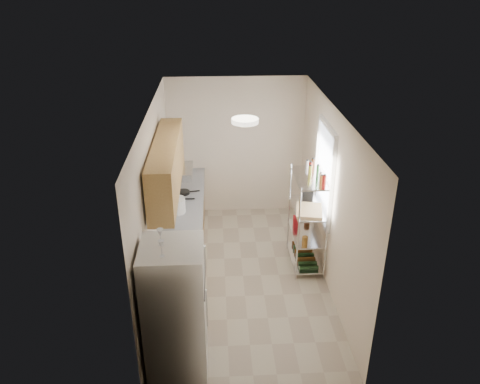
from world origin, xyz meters
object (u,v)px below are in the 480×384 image
object	(u,v)px
cutting_board	(309,210)
frying_pan_large	(176,199)
refrigerator	(175,309)
espresso_machine	(308,192)
rice_cooker	(176,205)

from	to	relation	value
cutting_board	frying_pan_large	bearing A→B (deg)	161.19
refrigerator	espresso_machine	bearing A→B (deg)	49.85
cutting_board	espresso_machine	distance (m)	0.40
espresso_machine	refrigerator	bearing A→B (deg)	-120.41
cutting_board	rice_cooker	bearing A→B (deg)	171.57
rice_cooker	cutting_board	size ratio (longest dim) A/B	0.59
rice_cooker	espresso_machine	bearing A→B (deg)	2.30
refrigerator	frying_pan_large	size ratio (longest dim) A/B	6.29
refrigerator	espresso_machine	xyz separation A→B (m)	(1.91, 2.26, 0.33)
rice_cooker	cutting_board	world-z (taller)	rice_cooker
frying_pan_large	cutting_board	distance (m)	2.14
rice_cooker	refrigerator	bearing A→B (deg)	-86.55
rice_cooker	frying_pan_large	distance (m)	0.41
rice_cooker	frying_pan_large	xyz separation A→B (m)	(-0.03, 0.39, -0.09)
frying_pan_large	cutting_board	world-z (taller)	cutting_board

